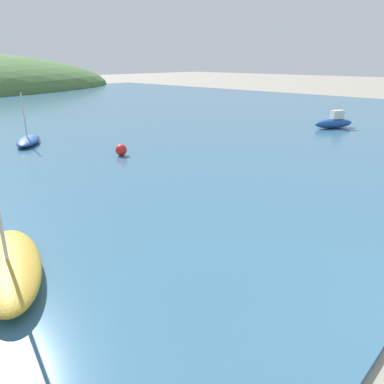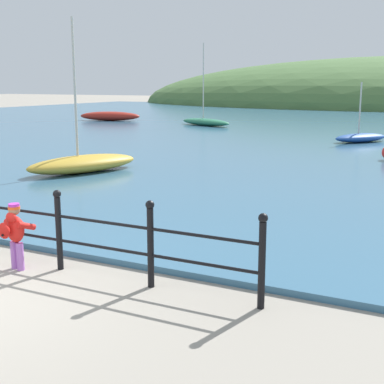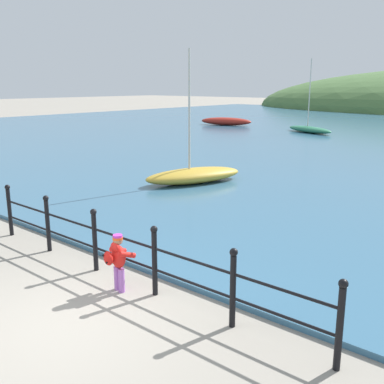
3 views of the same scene
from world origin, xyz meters
name	(u,v)px [view 2 (image 2 of 3)]	position (x,y,z in m)	size (l,w,h in m)	color
water	(366,125)	(0.00, 32.00, 0.05)	(80.00, 60.00, 0.10)	#386684
iron_railing	(19,221)	(-0.38, 1.50, 0.64)	(7.99, 0.12, 1.21)	black
child_in_coat	(14,230)	(-0.16, 1.19, 0.61)	(0.42, 0.55, 1.00)	#AD66C6
boat_twin_mast	(361,137)	(1.52, 20.71, 0.31)	(2.50, 2.91, 2.68)	#1E4793
boat_blue_hull	(110,116)	(-16.93, 27.28, 0.42)	(4.53, 2.44, 0.64)	maroon
boat_far_right	(83,163)	(-4.47, 8.31, 0.37)	(2.45, 3.81, 4.48)	gold
boat_red_dinghy	(205,122)	(-8.92, 26.30, 0.35)	(4.29, 2.63, 5.07)	#287551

